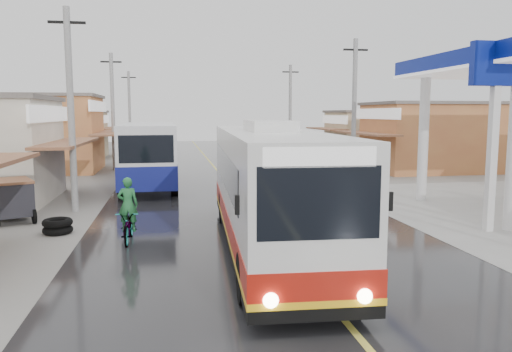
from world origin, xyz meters
The scene contains 10 objects.
ground centered at (0.00, 0.00, 0.00)m, with size 120.00×120.00×0.00m, color slate.
road centered at (0.00, 15.00, 0.01)m, with size 12.00×90.00×0.02m, color black.
centre_line centered at (0.00, 15.00, 0.02)m, with size 0.15×90.00×0.01m, color #D8CC4C.
utility_poles_left centered at (-7.00, 16.00, 0.00)m, with size 1.60×50.00×8.00m, color gray, non-canonical shape.
utility_poles_right centered at (7.00, 15.00, 0.00)m, with size 1.60×36.00×8.00m, color gray, non-canonical shape.
coach_bus centered at (-0.43, 2.20, 1.79)m, with size 3.23×11.99×3.71m.
second_bus centered at (-4.27, 15.66, 1.80)m, with size 2.86×10.12×3.35m.
cyclist centered at (-4.47, 3.61, 0.67)m, with size 0.72×1.91×2.04m.
tricycle_near centered at (-8.88, 7.42, 0.88)m, with size 2.02×2.22×1.54m.
tyre_stack centered at (-6.88, 5.19, 0.25)m, with size 0.97×0.97×0.50m.
Camera 1 is at (-3.20, -11.71, 3.92)m, focal length 35.00 mm.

